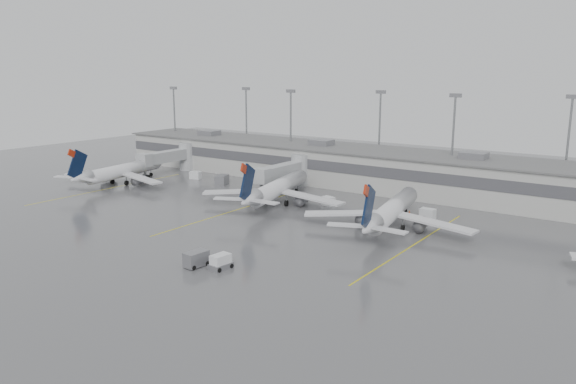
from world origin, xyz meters
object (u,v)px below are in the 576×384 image
Objects in this scene: jet_far_left at (120,171)px; jet_mid_left at (277,188)px; baggage_tug at (221,263)px; jet_mid_right at (391,211)px.

jet_mid_left is (40.29, 4.34, 0.18)m from jet_far_left.
jet_mid_left is 36.00m from baggage_tug.
jet_mid_right is at bearing -8.11° from jet_far_left.
jet_mid_left is 9.92× the size of baggage_tug.
baggage_tug is at bearing -79.44° from jet_mid_left.
jet_far_left is at bearing 158.21° from baggage_tug.
jet_mid_right reaches higher than baggage_tug.
jet_mid_left is 1.01× the size of jet_mid_right.
jet_far_left is 9.49× the size of baggage_tug.
jet_far_left is 62.15m from baggage_tug.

